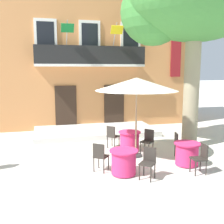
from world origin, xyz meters
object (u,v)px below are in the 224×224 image
object	(u,v)px
cafe_chair_middle_0	(112,135)
cafe_chair_near_tree_0	(179,143)
cafe_chair_front_1	(100,155)
cafe_chair_front_0	(148,161)
plane_tree	(193,4)
cafe_table_middle	(129,141)
cafe_chair_middle_1	(148,140)
cafe_table_front	(124,162)
cafe_table_near_tree	(187,154)
cafe_umbrella	(137,85)
cafe_chair_near_tree_1	(201,157)

from	to	relation	value
cafe_chair_middle_0	cafe_chair_near_tree_0	bearing A→B (deg)	-41.24
cafe_chair_near_tree_0	cafe_chair_middle_0	xyz separation A→B (m)	(-2.00, 1.76, 0.00)
cafe_chair_middle_0	cafe_chair_front_1	size ratio (longest dim) A/B	1.00
cafe_chair_middle_0	cafe_chair_front_0	bearing A→B (deg)	-85.42
plane_tree	cafe_chair_front_1	distance (m)	6.72
cafe_table_middle	cafe_chair_front_0	world-z (taller)	cafe_chair_front_0
cafe_chair_front_1	cafe_chair_middle_1	bearing A→B (deg)	32.68
cafe_table_front	cafe_chair_front_0	bearing A→B (deg)	-36.54
cafe_table_near_tree	cafe_chair_front_1	distance (m)	2.89
plane_tree	cafe_chair_middle_0	xyz separation A→B (m)	(-3.03, 0.52, -5.06)
cafe_table_front	cafe_chair_front_1	world-z (taller)	cafe_chair_front_1
cafe_umbrella	cafe_chair_near_tree_1	bearing A→B (deg)	-55.87
cafe_chair_near_tree_0	cafe_chair_middle_1	distance (m)	1.16
plane_tree	cafe_table_front	size ratio (longest dim) A/B	8.44
cafe_table_near_tree	cafe_table_middle	distance (m)	2.41
cafe_chair_middle_0	cafe_chair_front_0	world-z (taller)	same
cafe_table_middle	cafe_table_front	distance (m)	2.44
plane_tree	cafe_chair_near_tree_1	distance (m)	5.86
cafe_chair_near_tree_0	cafe_table_front	world-z (taller)	cafe_chair_near_tree_0
cafe_table_near_tree	cafe_chair_near_tree_0	size ratio (longest dim) A/B	0.95
cafe_table_front	cafe_umbrella	bearing A→B (deg)	59.14
cafe_chair_middle_1	cafe_table_near_tree	bearing A→B (deg)	-62.28
cafe_table_front	cafe_chair_front_1	size ratio (longest dim) A/B	0.95
plane_tree	cafe_table_middle	distance (m)	5.75
cafe_chair_front_0	cafe_umbrella	world-z (taller)	cafe_umbrella
cafe_table_middle	cafe_chair_middle_1	distance (m)	0.77
cafe_table_middle	cafe_chair_front_1	world-z (taller)	cafe_chair_front_1
cafe_table_near_tree	cafe_chair_front_1	bearing A→B (deg)	177.21
cafe_chair_near_tree_1	cafe_umbrella	world-z (taller)	cafe_umbrella
cafe_chair_near_tree_1	cafe_table_middle	size ratio (longest dim) A/B	1.05
cafe_chair_middle_0	cafe_umbrella	size ratio (longest dim) A/B	0.31
cafe_chair_front_0	cafe_umbrella	size ratio (longest dim) A/B	0.31
plane_tree	cafe_chair_near_tree_0	xyz separation A→B (m)	(-1.02, -1.24, -5.06)
cafe_chair_middle_0	cafe_umbrella	xyz separation A→B (m)	(0.56, -1.24, 2.08)
plane_tree	cafe_chair_front_0	world-z (taller)	plane_tree
cafe_chair_middle_1	cafe_table_front	bearing A→B (deg)	-129.93
cafe_chair_middle_1	cafe_chair_front_0	bearing A→B (deg)	-111.33
cafe_chair_near_tree_0	cafe_chair_near_tree_1	xyz separation A→B (m)	(-0.07, -1.50, 0.00)
cafe_table_middle	cafe_chair_front_0	xyz separation A→B (m)	(-0.31, -2.71, 0.14)
cafe_chair_near_tree_0	cafe_chair_front_0	world-z (taller)	same
cafe_umbrella	cafe_chair_near_tree_0	bearing A→B (deg)	-19.84
cafe_table_middle	cafe_chair_middle_1	size ratio (longest dim) A/B	0.95
cafe_table_front	cafe_chair_front_0	xyz separation A→B (m)	(0.61, -0.45, 0.14)
plane_tree	cafe_chair_near_tree_1	size ratio (longest dim) A/B	8.01
cafe_chair_near_tree_0	cafe_chair_front_0	size ratio (longest dim) A/B	1.00
cafe_chair_middle_0	cafe_chair_front_0	distance (m)	3.22
cafe_chair_middle_0	cafe_table_front	xyz separation A→B (m)	(-0.35, -2.76, -0.14)
cafe_table_middle	cafe_table_front	size ratio (longest dim) A/B	1.00
cafe_chair_near_tree_0	cafe_chair_middle_1	bearing A→B (deg)	140.07
cafe_table_near_tree	cafe_chair_near_tree_1	size ratio (longest dim) A/B	0.95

